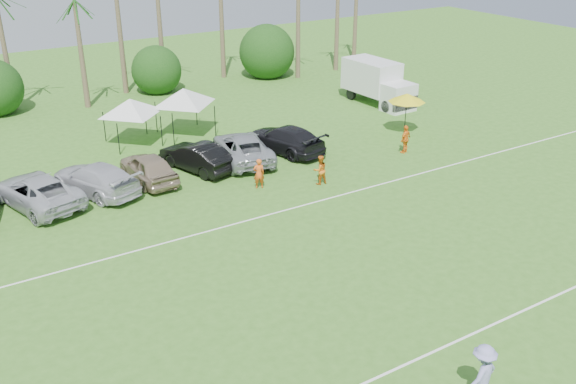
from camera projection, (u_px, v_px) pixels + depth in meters
field_lines at (296, 285)px, 25.51m from camera, size 80.00×12.10×0.01m
palm_tree_4 at (10, 6)px, 43.72m from camera, size 2.40×2.40×8.90m
bush_tree_2 at (152, 67)px, 51.65m from camera, size 4.00×4.00×4.00m
bush_tree_3 at (259, 53)px, 56.47m from camera, size 4.00×4.00×4.00m
sideline_player_a at (259, 173)px, 33.89m from camera, size 0.70×0.56×1.65m
sideline_player_b at (320, 170)px, 34.39m from camera, size 0.83×0.67×1.62m
sideline_player_c at (406, 139)px, 38.71m from camera, size 1.10×0.73×1.73m
box_truck at (378, 82)px, 48.00m from camera, size 2.58×6.19×3.14m
canopy_tent_left at (129, 99)px, 39.29m from camera, size 4.23×4.23×3.43m
canopy_tent_right at (183, 88)px, 40.90m from camera, size 4.45×4.45×3.61m
market_umbrella at (407, 98)px, 41.32m from camera, size 2.43×2.43×2.71m
frisbee_player at (482, 374)px, 19.19m from camera, size 1.40×0.96×2.00m
parked_car_2 at (37, 191)px, 31.87m from camera, size 4.13×6.27×1.60m
parked_car_3 at (95, 179)px, 33.30m from camera, size 4.12×5.96×1.60m
parked_car_4 at (148, 168)px, 34.71m from camera, size 2.10×4.78×1.60m
parked_car_5 at (197, 157)px, 36.22m from camera, size 3.02×5.14×1.60m
parked_car_6 at (243, 148)px, 37.56m from camera, size 3.86×6.21×1.60m
parked_car_7 at (285, 139)px, 38.94m from camera, size 3.32×5.86×1.60m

